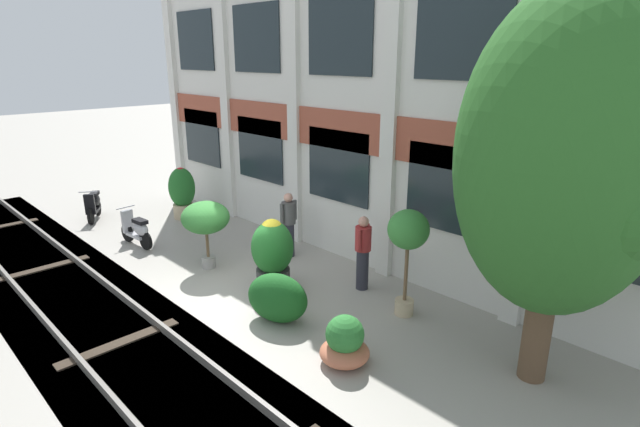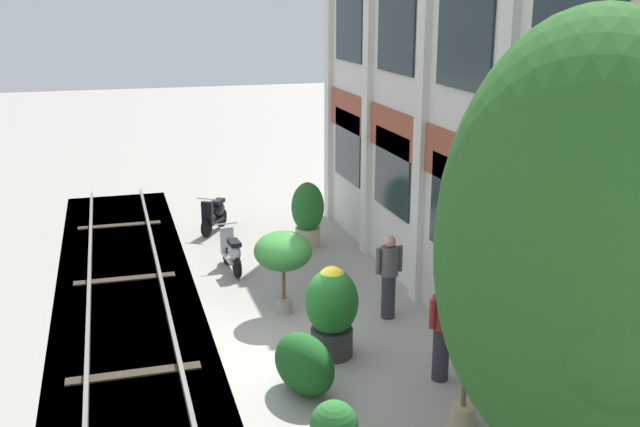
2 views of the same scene
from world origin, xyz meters
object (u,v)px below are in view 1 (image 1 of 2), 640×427
Objects in this scene: potted_plant_low_pan at (206,219)px; resident_watching_tracks at (289,223)px; potted_plant_tall_urn at (408,237)px; resident_by_doorway at (363,251)px; potted_plant_fluted_column at (182,190)px; scooter_second_parked at (137,230)px; potted_plant_wide_bowl at (345,343)px; broadleaf_tree at (563,162)px; scooter_near_curb at (94,205)px; potted_plant_ribbed_drum at (272,252)px; topiary_hedge at (278,298)px.

resident_watching_tracks is (0.77, 1.82, -0.34)m from potted_plant_low_pan.
potted_plant_low_pan is 4.76m from potted_plant_tall_urn.
resident_by_doorway is (3.21, 1.75, -0.33)m from potted_plant_low_pan.
potted_plant_fluted_column is 1.13× the size of scooter_second_parked.
potted_plant_low_pan is at bearing 174.34° from potted_plant_wide_bowl.
potted_plant_fluted_column is (-10.83, 0.17, -2.50)m from broadleaf_tree.
potted_plant_tall_urn reaches higher than potted_plant_wide_bowl.
resident_watching_tracks is at bearing -19.92° from resident_by_doorway.
scooter_near_curb is 0.87× the size of scooter_second_parked.
broadleaf_tree is 3.57× the size of resident_by_doorway.
broadleaf_tree is 6.94× the size of potted_plant_wide_bowl.
scooter_near_curb is (-10.06, -1.99, -1.14)m from potted_plant_tall_urn.
potted_plant_low_pan is 1.32× the size of scooter_near_curb.
scooter_near_curb is (-12.62, -1.81, -2.93)m from broadleaf_tree.
potted_plant_low_pan is 2.01m from potted_plant_ribbed_drum.
potted_plant_ribbed_drum is 1.36m from topiary_hedge.
potted_plant_tall_urn reaches higher than resident_by_doorway.
potted_plant_low_pan is 1.93× the size of potted_plant_wide_bowl.
scooter_near_curb is 1.01× the size of topiary_hedge.
potted_plant_fluted_column reaches higher than scooter_second_parked.
broadleaf_tree is at bearing 10.70° from potted_plant_ribbed_drum.
scooter_near_curb is (-10.36, -0.02, 0.09)m from potted_plant_wide_bowl.
potted_plant_tall_urn is at bearing 51.95° from topiary_hedge.
potted_plant_wide_bowl is 0.70× the size of topiary_hedge.
topiary_hedge is (-4.03, -1.72, -2.90)m from broadleaf_tree.
scooter_near_curb is 8.58m from topiary_hedge.
potted_plant_tall_urn is (-2.55, 0.17, -1.79)m from broadleaf_tree.
resident_by_doorway is at bearing 173.67° from broadleaf_tree.
broadleaf_tree is at bearing -173.83° from scooter_second_parked.
scooter_second_parked is at bearing 31.63° from scooter_near_curb.
resident_watching_tracks is (-2.44, 0.07, -0.00)m from resident_by_doorway.
broadleaf_tree is 4.18m from potted_plant_wide_bowl.
scooter_second_parked is 0.86× the size of resident_watching_tracks.
resident_by_doorway reaches higher than scooter_near_curb.
potted_plant_fluted_column reaches higher than topiary_hedge.
scooter_near_curb is (-5.56, -0.49, -0.76)m from potted_plant_low_pan.
topiary_hedge is (3.02, -0.40, -0.73)m from potted_plant_low_pan.
resident_by_doorway reaches higher than potted_plant_ribbed_drum.
topiary_hedge is (-0.19, -2.15, -0.39)m from resident_by_doorway.
potted_plant_tall_urn is (2.55, 1.14, 0.73)m from potted_plant_ribbed_drum.
potted_plant_ribbed_drum is 1.88m from resident_by_doorway.
topiary_hedge is at bearing 177.53° from potted_plant_wide_bowl.
potted_plant_low_pan is (-7.06, -1.32, -2.17)m from broadleaf_tree.
resident_watching_tracks is at bearing 135.49° from topiary_hedge.
potted_plant_ribbed_drum reaches higher than scooter_second_parked.
topiary_hedge is (5.49, 0.17, 0.03)m from scooter_second_parked.
potted_plant_low_pan is 2.64m from scooter_second_parked.
topiary_hedge is at bearing -156.90° from broadleaf_tree.
potted_plant_low_pan is at bearing -172.10° from scooter_second_parked.
potted_plant_fluted_column is at bearing 164.46° from topiary_hedge.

